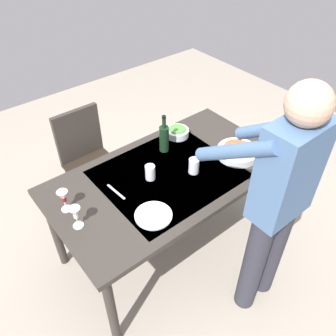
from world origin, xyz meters
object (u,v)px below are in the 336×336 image
at_px(wine_glass_left, 63,197).
at_px(side_bowl_salad, 177,132).
at_px(serving_bowl_pasta, 238,152).
at_px(wine_glass_right, 75,214).
at_px(dinner_plate_near, 153,215).
at_px(chair_near, 87,155).
at_px(dining_table, 168,182).
at_px(water_cup_near_right, 194,166).
at_px(wine_bottle, 164,138).
at_px(water_cup_near_left, 150,172).
at_px(person_server, 277,199).

xyz_separation_m(wine_glass_left, side_bowl_salad, (-1.04, -0.17, -0.07)).
bearing_deg(serving_bowl_pasta, wine_glass_right, -6.23).
height_order(side_bowl_salad, dinner_plate_near, side_bowl_salad).
relative_size(chair_near, dinner_plate_near, 3.96).
distance_m(dining_table, wine_glass_right, 0.73).
bearing_deg(wine_glass_right, water_cup_near_right, 175.31).
bearing_deg(side_bowl_salad, wine_bottle, 22.23).
bearing_deg(wine_glass_left, water_cup_near_left, 170.34).
relative_size(dining_table, water_cup_near_right, 14.91).
bearing_deg(serving_bowl_pasta, wine_glass_left, -13.75).
xyz_separation_m(chair_near, dinner_plate_near, (0.10, 1.08, 0.26)).
relative_size(person_server, wine_glass_left, 11.19).
distance_m(wine_glass_left, water_cup_near_left, 0.58).
height_order(dining_table, dinner_plate_near, dinner_plate_near).
bearing_deg(water_cup_near_right, person_server, 95.83).
relative_size(person_server, water_cup_near_right, 15.38).
distance_m(person_server, dinner_plate_near, 0.73).
xyz_separation_m(water_cup_near_left, water_cup_near_right, (-0.27, 0.14, 0.00)).
height_order(wine_glass_right, serving_bowl_pasta, wine_glass_right).
bearing_deg(wine_glass_right, water_cup_near_left, -173.43).
bearing_deg(water_cup_near_right, wine_glass_right, -4.69).
bearing_deg(water_cup_near_left, chair_near, -83.83).
relative_size(dining_table, wine_glass_right, 10.84).
distance_m(water_cup_near_right, dinner_plate_near, 0.49).
bearing_deg(chair_near, side_bowl_salad, 136.13).
xyz_separation_m(chair_near, side_bowl_salad, (-0.55, 0.53, 0.28)).
bearing_deg(dining_table, wine_bottle, -123.01).
bearing_deg(serving_bowl_pasta, person_server, 60.80).
bearing_deg(water_cup_near_left, dining_table, 162.93).
bearing_deg(wine_bottle, chair_near, -59.76).
relative_size(water_cup_near_left, dinner_plate_near, 0.46).
bearing_deg(wine_glass_left, side_bowl_salad, -170.66).
relative_size(dining_table, wine_bottle, 5.53).
distance_m(wine_glass_left, wine_glass_right, 0.16).
bearing_deg(water_cup_near_left, water_cup_near_right, 153.30).
height_order(person_server, wine_glass_left, person_server).
xyz_separation_m(person_server, wine_bottle, (0.06, -0.94, -0.07)).
height_order(chair_near, serving_bowl_pasta, chair_near).
distance_m(wine_glass_left, dinner_plate_near, 0.55).
xyz_separation_m(wine_glass_right, water_cup_near_right, (-0.85, 0.07, -0.05)).
height_order(person_server, side_bowl_salad, person_server).
bearing_deg(person_server, water_cup_near_left, -66.12).
distance_m(chair_near, side_bowl_salad, 0.82).
bearing_deg(person_server, chair_near, -74.86).
bearing_deg(side_bowl_salad, chair_near, -43.87).
relative_size(water_cup_near_left, water_cup_near_right, 0.97).
relative_size(wine_bottle, dinner_plate_near, 1.29).
bearing_deg(water_cup_near_right, dinner_plate_near, 17.80).
height_order(dining_table, wine_glass_right, wine_glass_right).
height_order(water_cup_near_left, side_bowl_salad, water_cup_near_left).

